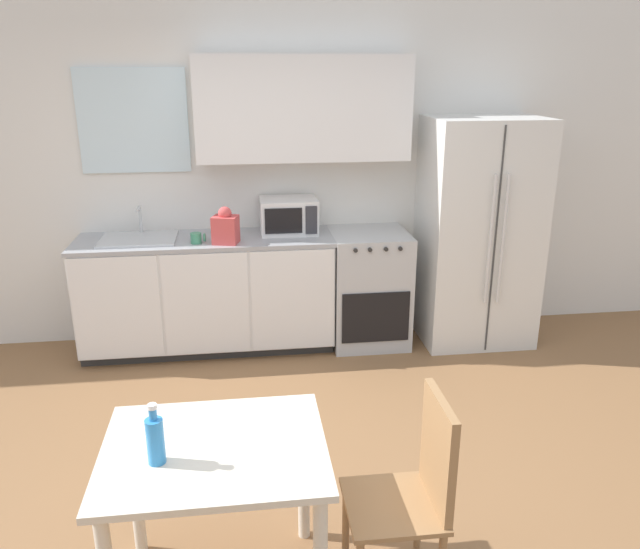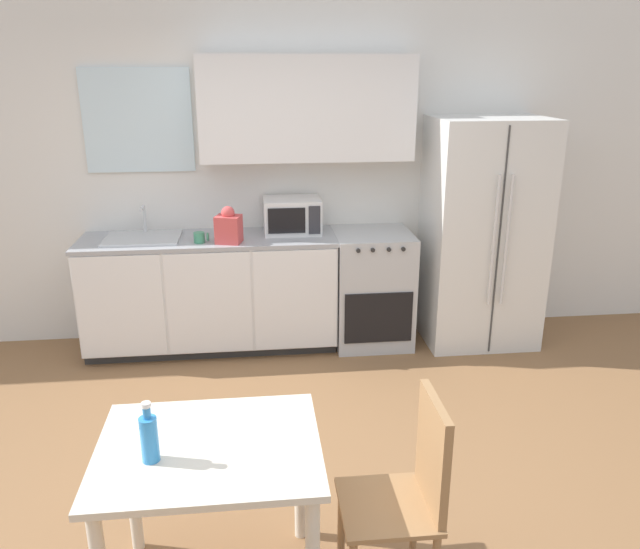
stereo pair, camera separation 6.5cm
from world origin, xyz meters
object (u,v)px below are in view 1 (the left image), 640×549
dining_table (216,474)px  drink_bottle (155,439)px  refrigerator (478,232)px  microwave (289,216)px  dining_chair_side (416,484)px  oven_range (368,288)px  coffee_mug (197,238)px

dining_table → drink_bottle: 0.33m
refrigerator → microwave: refrigerator is taller
refrigerator → dining_chair_side: bearing=-115.5°
microwave → refrigerator: bearing=-5.2°
drink_bottle → dining_table: bearing=19.8°
microwave → dining_table: microwave is taller
microwave → dining_chair_side: (0.30, -2.71, -0.53)m
refrigerator → dining_table: bearing=-129.3°
oven_range → dining_chair_side: oven_range is taller
dining_table → dining_chair_side: bearing=-4.6°
refrigerator → microwave: bearing=174.8°
dining_chair_side → refrigerator: bearing=-25.0°
refrigerator → dining_table: 3.25m
oven_range → microwave: 0.88m
dining_chair_side → drink_bottle: bearing=91.0°
dining_chair_side → microwave: bearing=6.9°
refrigerator → dining_table: (-2.05, -2.50, -0.30)m
oven_range → coffee_mug: (-1.35, -0.13, 0.50)m
refrigerator → coffee_mug: bearing=-177.6°
oven_range → coffee_mug: size_ratio=8.18×
refrigerator → oven_range: bearing=177.6°
oven_range → dining_chair_side: bearing=-97.3°
coffee_mug → dining_chair_side: coffee_mug is taller
microwave → coffee_mug: (-0.71, -0.23, -0.10)m
oven_range → microwave: size_ratio=2.08×
oven_range → drink_bottle: (-1.38, -2.62, 0.39)m
refrigerator → microwave: 1.54m
drink_bottle → refrigerator: bearing=48.7°
refrigerator → dining_chair_side: (-1.22, -2.57, -0.38)m
coffee_mug → dining_table: coffee_mug is taller
dining_table → dining_chair_side: dining_chair_side is taller
oven_range → dining_table: bearing=-114.6°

